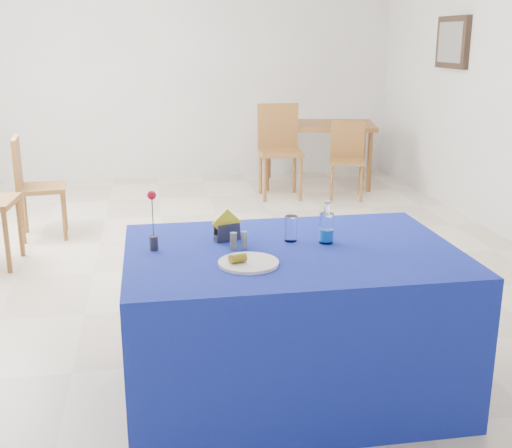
{
  "coord_description": "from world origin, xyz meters",
  "views": [
    {
      "loc": [
        -0.64,
        -4.78,
        1.74
      ],
      "look_at": [
        -0.18,
        -1.99,
        0.92
      ],
      "focal_mm": 45.0,
      "sensor_mm": 36.0,
      "label": 1
    }
  ],
  "objects": [
    {
      "name": "floor",
      "position": [
        0.0,
        0.0,
        0.0
      ],
      "size": [
        7.0,
        7.0,
        0.0
      ],
      "primitive_type": "plane",
      "color": "beige",
      "rests_on": "ground"
    },
    {
      "name": "room_shell",
      "position": [
        0.0,
        0.0,
        1.75
      ],
      "size": [
        7.0,
        7.0,
        7.0
      ],
      "color": "silver",
      "rests_on": "ground"
    },
    {
      "name": "picture_frame",
      "position": [
        2.47,
        1.6,
        1.7
      ],
      "size": [
        0.06,
        0.64,
        0.52
      ],
      "primitive_type": "cube",
      "color": "black",
      "rests_on": "room_shell"
    },
    {
      "name": "picture_art",
      "position": [
        2.44,
        1.6,
        1.7
      ],
      "size": [
        0.02,
        0.52,
        0.4
      ],
      "primitive_type": "cube",
      "color": "#998C66",
      "rests_on": "room_shell"
    },
    {
      "name": "plate",
      "position": [
        -0.23,
        -2.09,
        0.77
      ],
      "size": [
        0.27,
        0.27,
        0.01
      ],
      "primitive_type": "cylinder",
      "color": "white",
      "rests_on": "blue_table"
    },
    {
      "name": "drinking_glass",
      "position": [
        0.04,
        -1.78,
        0.82
      ],
      "size": [
        0.06,
        0.06,
        0.13
      ],
      "primitive_type": "cylinder",
      "color": "white",
      "rests_on": "blue_table"
    },
    {
      "name": "salt_shaker",
      "position": [
        -0.21,
        -1.86,
        0.8
      ],
      "size": [
        0.03,
        0.03,
        0.08
      ],
      "primitive_type": "cylinder",
      "color": "slate",
      "rests_on": "blue_table"
    },
    {
      "name": "pepper_shaker",
      "position": [
        -0.26,
        -1.87,
        0.8
      ],
      "size": [
        0.03,
        0.03,
        0.08
      ],
      "primitive_type": "cylinder",
      "color": "slate",
      "rests_on": "blue_table"
    },
    {
      "name": "blue_table",
      "position": [
        0.02,
        -1.9,
        0.38
      ],
      "size": [
        1.6,
        1.1,
        0.76
      ],
      "color": "navy",
      "rests_on": "floor"
    },
    {
      "name": "water_bottle",
      "position": [
        0.21,
        -1.84,
        0.83
      ],
      "size": [
        0.07,
        0.07,
        0.21
      ],
      "color": "white",
      "rests_on": "blue_table"
    },
    {
      "name": "napkin_holder",
      "position": [
        -0.28,
        -1.72,
        0.81
      ],
      "size": [
        0.15,
        0.09,
        0.17
      ],
      "color": "#343338",
      "rests_on": "blue_table"
    },
    {
      "name": "rose_vase",
      "position": [
        -0.64,
        -1.81,
        0.9
      ],
      "size": [
        0.04,
        0.04,
        0.29
      ],
      "color": "#25252A",
      "rests_on": "blue_table"
    },
    {
      "name": "oak_table",
      "position": [
        1.37,
        2.74,
        0.68
      ],
      "size": [
        1.5,
        1.14,
        0.76
      ],
      "color": "brown",
      "rests_on": "floor"
    },
    {
      "name": "chair_bg_left",
      "position": [
        0.81,
        2.27,
        0.6
      ],
      "size": [
        0.49,
        0.49,
        1.04
      ],
      "rotation": [
        0.0,
        0.0,
        -0.05
      ],
      "color": "olive",
      "rests_on": "floor"
    },
    {
      "name": "chair_bg_right",
      "position": [
        1.55,
        2.08,
        0.49
      ],
      "size": [
        0.47,
        0.47,
        0.85
      ],
      "rotation": [
        0.0,
        0.0,
        -0.28
      ],
      "color": "olive",
      "rests_on": "floor"
    },
    {
      "name": "chair_win_b",
      "position": [
        -1.69,
        1.04,
        0.53
      ],
      "size": [
        0.45,
        0.45,
        0.91
      ],
      "rotation": [
        0.0,
        0.0,
        1.67
      ],
      "color": "olive",
      "rests_on": "floor"
    },
    {
      "name": "banana_pieces",
      "position": [
        -0.27,
        -2.1,
        0.8
      ],
      "size": [
        0.09,
        0.06,
        0.04
      ],
      "color": "gold",
      "rests_on": "plate"
    }
  ]
}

